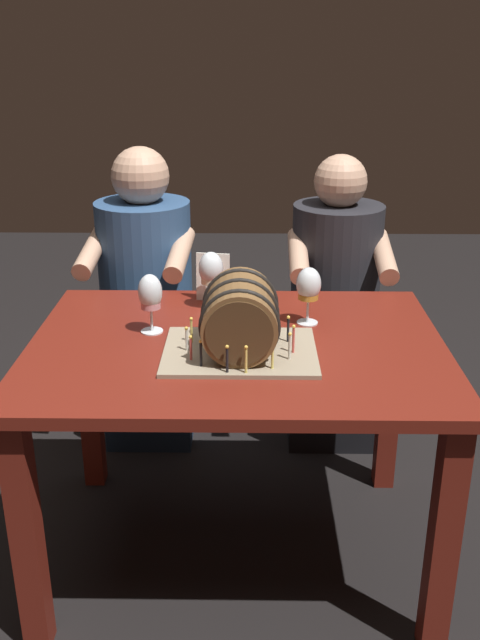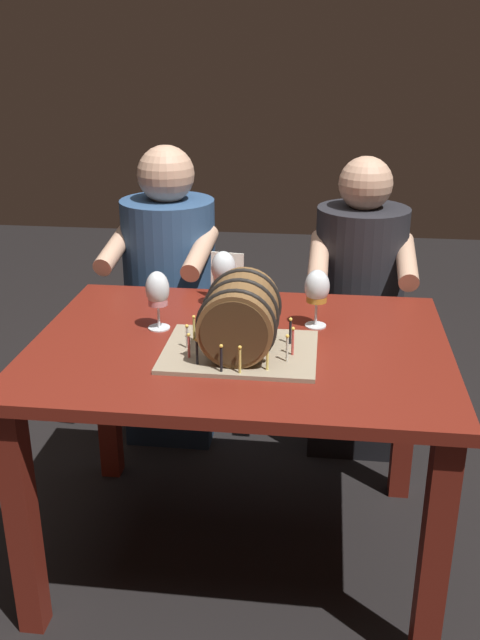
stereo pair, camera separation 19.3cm
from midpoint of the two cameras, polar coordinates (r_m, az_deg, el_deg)
name	(u,v)px [view 2 (the right image)]	position (r m, az deg, el deg)	size (l,w,h in m)	color
ground_plane	(240,550)	(2.43, 2.37, -18.00)	(8.00, 8.00, 0.00)	black
dining_table	(240,379)	(2.09, 2.63, -4.80)	(1.19, 0.89, 0.74)	maroon
barrel_cake	(240,320)	(1.93, 2.86, -0.07)	(0.42, 0.32, 0.22)	gray
wine_glass_amber	(317,289)	(2.13, 8.78, 2.40)	(0.08, 0.08, 0.18)	white
wine_glass_rose	(158,292)	(2.10, -4.03, 2.22)	(0.07, 0.07, 0.18)	white
wine_glass_white	(223,270)	(2.27, 1.10, 3.98)	(0.08, 0.08, 0.19)	white
menu_card	(227,276)	(2.35, 1.32, 3.47)	(0.11, 0.01, 0.16)	silver
person_seated_left	(171,305)	(2.83, -3.65, 1.17)	(0.42, 0.50, 1.19)	#1B2D46
person_seated_right	(357,319)	(2.80, 11.32, 0.06)	(0.38, 0.46, 1.16)	black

